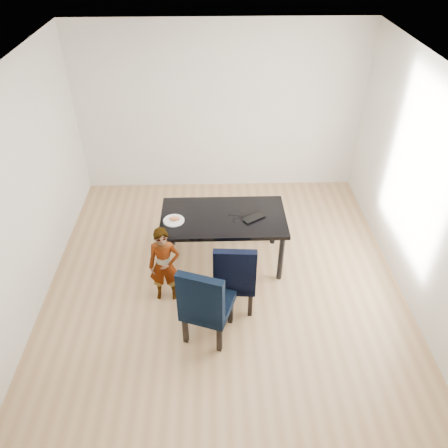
{
  "coord_description": "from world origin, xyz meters",
  "views": [
    {
      "loc": [
        -0.12,
        -4.01,
        4.02
      ],
      "look_at": [
        0.0,
        0.2,
        0.85
      ],
      "focal_mm": 35.0,
      "sensor_mm": 36.0,
      "label": 1
    }
  ],
  "objects_px": {
    "dining_table": "(223,239)",
    "chair_left": "(208,300)",
    "child": "(164,265)",
    "laptop": "(252,216)",
    "chair_right": "(235,273)",
    "plate": "(174,220)"
  },
  "relations": [
    {
      "from": "dining_table",
      "to": "chair_left",
      "type": "relative_size",
      "value": 1.54
    },
    {
      "from": "child",
      "to": "laptop",
      "type": "bearing_deg",
      "value": 29.38
    },
    {
      "from": "dining_table",
      "to": "child",
      "type": "relative_size",
      "value": 1.55
    },
    {
      "from": "chair_left",
      "to": "laptop",
      "type": "distance_m",
      "value": 1.35
    },
    {
      "from": "chair_right",
      "to": "child",
      "type": "bearing_deg",
      "value": 174.84
    },
    {
      "from": "chair_left",
      "to": "child",
      "type": "distance_m",
      "value": 0.77
    },
    {
      "from": "chair_right",
      "to": "plate",
      "type": "height_order",
      "value": "chair_right"
    },
    {
      "from": "chair_right",
      "to": "laptop",
      "type": "distance_m",
      "value": 0.84
    },
    {
      "from": "dining_table",
      "to": "chair_right",
      "type": "xyz_separation_m",
      "value": [
        0.11,
        -0.78,
        0.12
      ]
    },
    {
      "from": "plate",
      "to": "laptop",
      "type": "height_order",
      "value": "laptop"
    },
    {
      "from": "chair_left",
      "to": "plate",
      "type": "distance_m",
      "value": 1.24
    },
    {
      "from": "dining_table",
      "to": "laptop",
      "type": "relative_size",
      "value": 5.32
    },
    {
      "from": "plate",
      "to": "laptop",
      "type": "relative_size",
      "value": 0.88
    },
    {
      "from": "child",
      "to": "plate",
      "type": "bearing_deg",
      "value": 79.95
    },
    {
      "from": "dining_table",
      "to": "plate",
      "type": "xyz_separation_m",
      "value": [
        -0.63,
        -0.09,
        0.38
      ]
    },
    {
      "from": "child",
      "to": "dining_table",
      "type": "bearing_deg",
      "value": 41.47
    },
    {
      "from": "chair_right",
      "to": "child",
      "type": "relative_size",
      "value": 0.96
    },
    {
      "from": "chair_left",
      "to": "laptop",
      "type": "xyz_separation_m",
      "value": [
        0.57,
        1.2,
        0.24
      ]
    },
    {
      "from": "chair_left",
      "to": "child",
      "type": "relative_size",
      "value": 1.01
    },
    {
      "from": "plate",
      "to": "laptop",
      "type": "distance_m",
      "value": 0.99
    },
    {
      "from": "laptop",
      "to": "chair_right",
      "type": "bearing_deg",
      "value": 38.24
    },
    {
      "from": "dining_table",
      "to": "plate",
      "type": "distance_m",
      "value": 0.74
    }
  ]
}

